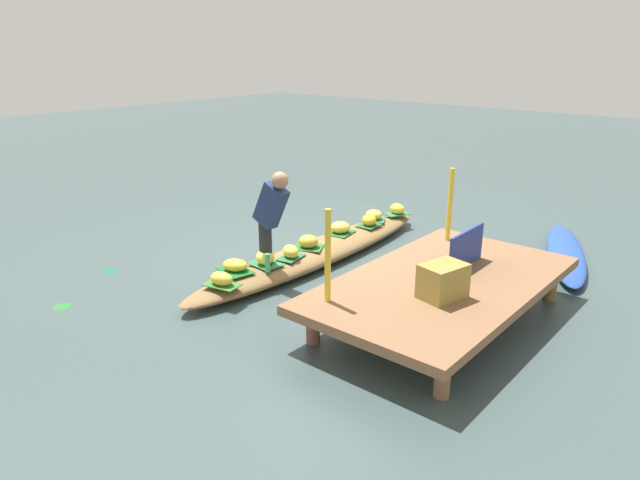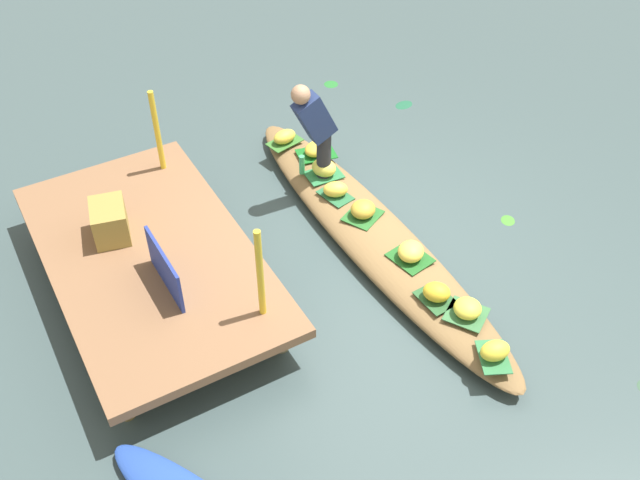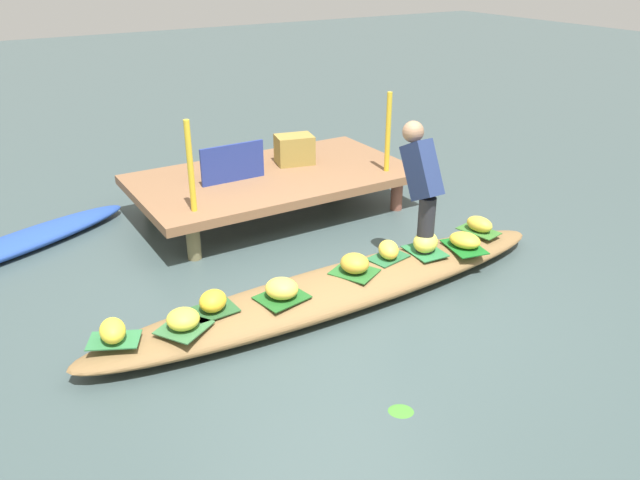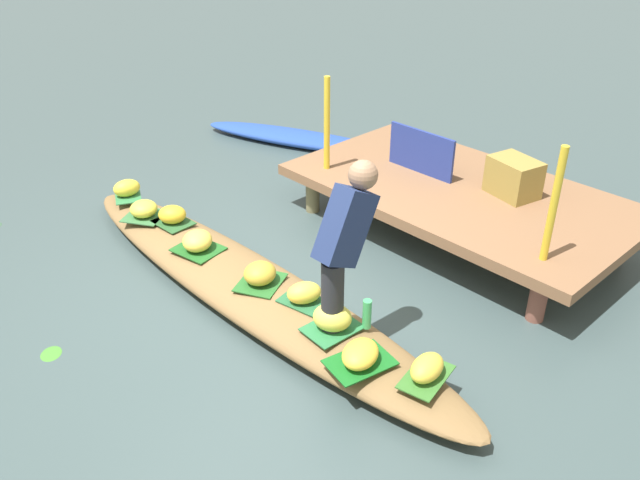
% 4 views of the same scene
% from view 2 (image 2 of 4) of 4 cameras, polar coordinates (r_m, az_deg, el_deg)
% --- Properties ---
extents(canal_water, '(40.00, 40.00, 0.00)m').
position_cam_2_polar(canal_water, '(7.66, 4.00, -0.23)').
color(canal_water, '#3C4E4E').
rests_on(canal_water, ground).
extents(dock_platform, '(3.20, 1.80, 0.47)m').
position_cam_2_polar(dock_platform, '(7.07, -13.14, -1.34)').
color(dock_platform, brown).
rests_on(dock_platform, ground).
extents(vendor_boat, '(4.64, 0.77, 0.24)m').
position_cam_2_polar(vendor_boat, '(7.58, 4.04, 0.44)').
color(vendor_boat, olive).
rests_on(vendor_boat, ground).
extents(leaf_mat_0, '(0.38, 0.48, 0.01)m').
position_cam_2_polar(leaf_mat_0, '(8.47, -0.29, 6.75)').
color(leaf_mat_0, '#176621').
rests_on(leaf_mat_0, vendor_boat).
extents(banana_bunch_0, '(0.33, 0.37, 0.14)m').
position_cam_2_polar(banana_bunch_0, '(8.42, -0.29, 7.14)').
color(banana_bunch_0, yellow).
rests_on(banana_bunch_0, vendor_boat).
extents(leaf_mat_1, '(0.32, 0.41, 0.01)m').
position_cam_2_polar(leaf_mat_1, '(8.14, 0.28, 5.11)').
color(leaf_mat_1, '#29723F').
rests_on(leaf_mat_1, vendor_boat).
extents(banana_bunch_1, '(0.36, 0.34, 0.19)m').
position_cam_2_polar(banana_bunch_1, '(8.09, 0.28, 5.65)').
color(banana_bunch_1, '#EADD50').
rests_on(banana_bunch_1, vendor_boat).
extents(leaf_mat_2, '(0.44, 0.39, 0.01)m').
position_cam_2_polar(leaf_mat_2, '(7.18, 7.05, -1.38)').
color(leaf_mat_2, '#205D22').
rests_on(leaf_mat_2, vendor_boat).
extents(banana_bunch_2, '(0.37, 0.38, 0.17)m').
position_cam_2_polar(banana_bunch_2, '(7.12, 7.10, -0.89)').
color(banana_bunch_2, '#F9D54C').
rests_on(banana_bunch_2, vendor_boat).
extents(leaf_mat_3, '(0.47, 0.47, 0.01)m').
position_cam_2_polar(leaf_mat_3, '(6.74, 11.35, -5.69)').
color(leaf_mat_3, '#386E3E').
rests_on(leaf_mat_3, vendor_boat).
extents(banana_bunch_3, '(0.30, 0.31, 0.15)m').
position_cam_2_polar(banana_bunch_3, '(6.68, 11.44, -5.25)').
color(banana_bunch_3, yellow).
rests_on(banana_bunch_3, vendor_boat).
extents(leaf_mat_4, '(0.41, 0.31, 0.01)m').
position_cam_2_polar(leaf_mat_4, '(7.86, 1.21, 3.51)').
color(leaf_mat_4, '#276339').
rests_on(leaf_mat_4, vendor_boat).
extents(banana_bunch_4, '(0.28, 0.32, 0.16)m').
position_cam_2_polar(banana_bunch_4, '(7.81, 1.21, 3.97)').
color(banana_bunch_4, yellow).
rests_on(banana_bunch_4, vendor_boat).
extents(leaf_mat_5, '(0.32, 0.44, 0.01)m').
position_cam_2_polar(leaf_mat_5, '(8.67, -2.77, 7.64)').
color(leaf_mat_5, '#37712B').
rests_on(leaf_mat_5, vendor_boat).
extents(banana_bunch_5, '(0.23, 0.31, 0.15)m').
position_cam_2_polar(banana_bunch_5, '(8.63, -2.78, 8.06)').
color(banana_bunch_5, yellow).
rests_on(banana_bunch_5, vendor_boat).
extents(leaf_mat_6, '(0.37, 0.29, 0.01)m').
position_cam_2_polar(leaf_mat_6, '(6.82, 9.01, -4.51)').
color(leaf_mat_6, '#29572C').
rests_on(leaf_mat_6, vendor_boat).
extents(banana_bunch_6, '(0.33, 0.33, 0.17)m').
position_cam_2_polar(banana_bunch_6, '(6.76, 9.09, -4.03)').
color(banana_bunch_6, yellow).
rests_on(banana_bunch_6, vendor_boat).
extents(leaf_mat_7, '(0.44, 0.38, 0.01)m').
position_cam_2_polar(leaf_mat_7, '(6.46, 13.38, -8.86)').
color(leaf_mat_7, '#307642').
rests_on(leaf_mat_7, vendor_boat).
extents(banana_bunch_7, '(0.23, 0.29, 0.17)m').
position_cam_2_polar(banana_bunch_7, '(6.40, 13.50, -8.39)').
color(banana_bunch_7, yellow).
rests_on(banana_bunch_7, vendor_boat).
extents(leaf_mat_8, '(0.46, 0.48, 0.01)m').
position_cam_2_polar(leaf_mat_8, '(7.61, 3.38, 1.93)').
color(leaf_mat_8, '#276428').
rests_on(leaf_mat_8, vendor_boat).
extents(banana_bunch_8, '(0.30, 0.32, 0.17)m').
position_cam_2_polar(banana_bunch_8, '(7.56, 3.41, 2.42)').
color(banana_bunch_8, gold).
rests_on(banana_bunch_8, vendor_boat).
extents(vendor_person, '(0.20, 0.50, 1.21)m').
position_cam_2_polar(vendor_person, '(7.70, -0.38, 8.91)').
color(vendor_person, '#28282D').
rests_on(vendor_person, vendor_boat).
extents(water_bottle, '(0.06, 0.06, 0.23)m').
position_cam_2_polar(water_bottle, '(8.11, -1.42, 5.90)').
color(water_bottle, '#44B66B').
rests_on(water_bottle, vendor_boat).
extents(market_banner, '(0.76, 0.04, 0.43)m').
position_cam_2_polar(market_banner, '(6.53, -12.03, -2.22)').
color(market_banner, navy).
rests_on(market_banner, dock_platform).
extents(railing_post_west, '(0.06, 0.06, 0.93)m').
position_cam_2_polar(railing_post_west, '(6.01, -4.70, -2.64)').
color(railing_post_west, gold).
rests_on(railing_post_west, dock_platform).
extents(railing_post_east, '(0.06, 0.06, 0.93)m').
position_cam_2_polar(railing_post_east, '(7.79, -12.59, 8.29)').
color(railing_post_east, gold).
rests_on(railing_post_east, dock_platform).
extents(produce_crate, '(0.50, 0.41, 0.35)m').
position_cam_2_polar(produce_crate, '(7.20, -16.08, 1.41)').
color(produce_crate, olive).
rests_on(produce_crate, dock_platform).
extents(drifting_plant_0, '(0.23, 0.29, 0.01)m').
position_cam_2_polar(drifting_plant_0, '(9.86, 6.56, 10.44)').
color(drifting_plant_0, '#1F5B3C').
rests_on(drifting_plant_0, ground).
extents(drifting_plant_2, '(0.23, 0.23, 0.01)m').
position_cam_2_polar(drifting_plant_2, '(8.16, 14.45, 1.50)').
color(drifting_plant_2, '#42852D').
rests_on(drifting_plant_2, ground).
extents(drifting_plant_3, '(0.27, 0.27, 0.01)m').
position_cam_2_polar(drifting_plant_3, '(10.26, 0.87, 12.06)').
color(drifting_plant_3, '#25722D').
rests_on(drifting_plant_3, ground).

